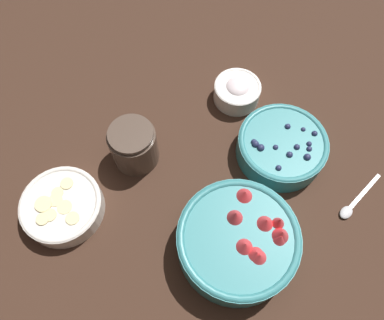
% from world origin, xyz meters
% --- Properties ---
extents(ground_plane, '(4.00, 4.00, 0.00)m').
position_xyz_m(ground_plane, '(0.00, 0.00, 0.00)').
color(ground_plane, '#382319').
extents(bowl_strawberries, '(0.22, 0.22, 0.10)m').
position_xyz_m(bowl_strawberries, '(0.07, 0.10, 0.05)').
color(bowl_strawberries, teal).
rests_on(bowl_strawberries, ground_plane).
extents(bowl_blueberries, '(0.19, 0.19, 0.06)m').
position_xyz_m(bowl_blueberries, '(-0.16, 0.06, 0.03)').
color(bowl_blueberries, teal).
rests_on(bowl_blueberries, ground_plane).
extents(bowl_bananas, '(0.16, 0.16, 0.04)m').
position_xyz_m(bowl_bananas, '(0.22, -0.22, 0.03)').
color(bowl_bananas, silver).
rests_on(bowl_bananas, ground_plane).
extents(bowl_cream, '(0.11, 0.11, 0.06)m').
position_xyz_m(bowl_cream, '(-0.23, -0.10, 0.03)').
color(bowl_cream, white).
rests_on(bowl_cream, ground_plane).
extents(jar_chocolate, '(0.10, 0.10, 0.10)m').
position_xyz_m(jar_chocolate, '(0.04, -0.18, 0.05)').
color(jar_chocolate, '#4C3D33').
rests_on(jar_chocolate, ground_plane).
extents(spoon, '(0.14, 0.04, 0.01)m').
position_xyz_m(spoon, '(-0.15, 0.25, 0.00)').
color(spoon, silver).
rests_on(spoon, ground_plane).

